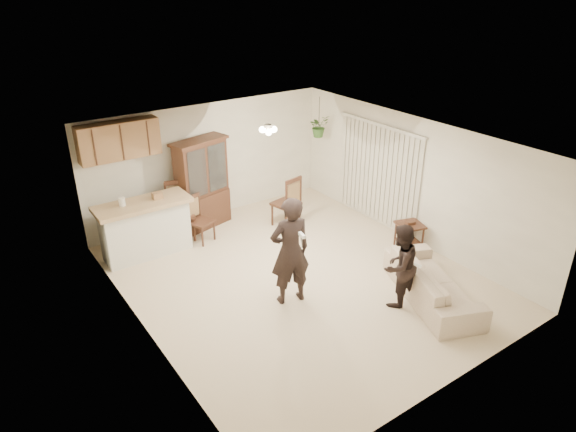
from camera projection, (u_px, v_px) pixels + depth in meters
floor at (298, 278)px, 9.13m from camera, size 6.50×6.50×0.00m
ceiling at (299, 143)px, 8.05m from camera, size 5.50×6.50×0.02m
wall_back at (209, 161)px, 10.99m from camera, size 5.50×0.02×2.50m
wall_front at (457, 308)px, 6.19m from camera, size 5.50×0.02×2.50m
wall_left at (139, 263)px, 7.17m from camera, size 0.02×6.50×2.50m
wall_right at (412, 180)px, 10.01m from camera, size 0.02×6.50×2.50m
breakfast_bar at (146, 231)px, 9.69m from camera, size 1.60×0.55×1.00m
bar_top at (142, 204)px, 9.46m from camera, size 1.75×0.70×0.08m
upper_cabinets at (119, 140)px, 9.51m from camera, size 1.50×0.34×0.70m
vertical_blinds at (378, 174)px, 10.72m from camera, size 0.06×2.30×2.10m
ceiling_fixture at (268, 129)px, 9.09m from camera, size 0.36×0.36×0.20m
hanging_plant at (319, 126)px, 11.30m from camera, size 0.43×0.37×0.48m
plant_cord at (319, 112)px, 11.16m from camera, size 0.01×0.01×0.65m
sofa at (433, 279)px, 8.40m from camera, size 1.39×2.01×0.73m
adult at (290, 252)px, 8.13m from camera, size 0.73×0.55×1.80m
child at (399, 267)px, 8.15m from camera, size 0.71×0.58×1.35m
china_hutch at (202, 184)px, 10.63m from camera, size 1.28×0.74×1.90m
side_table at (409, 236)px, 10.00m from camera, size 0.60×0.60×0.58m
chair_bar at (202, 229)px, 10.28m from camera, size 0.55×0.55×0.96m
chair_hutch_left at (181, 223)px, 10.36m from camera, size 0.65×0.65×1.18m
chair_hutch_right at (286, 211)px, 10.90m from camera, size 0.59×0.59×1.13m
controller_adult at (302, 235)px, 7.56m from camera, size 0.08×0.17×0.05m
controller_child at (418, 265)px, 7.84m from camera, size 0.05×0.13×0.04m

